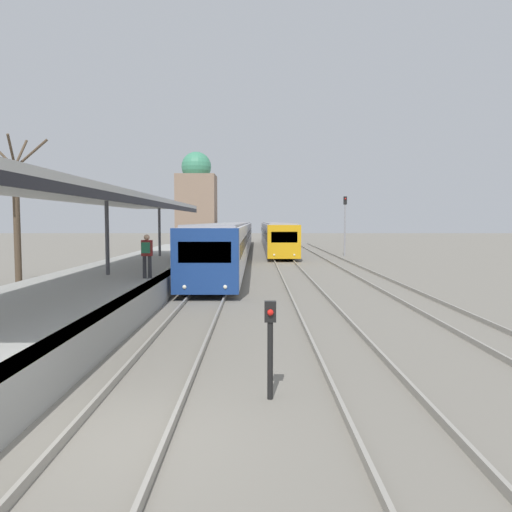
{
  "coord_description": "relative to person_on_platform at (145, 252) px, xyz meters",
  "views": [
    {
      "loc": [
        1.97,
        -6.85,
        3.1
      ],
      "look_at": [
        2.04,
        15.19,
        1.56
      ],
      "focal_mm": 35.0,
      "sensor_mm": 36.0,
      "label": 1
    }
  ],
  "objects": [
    {
      "name": "ground_plane",
      "position": [
        2.17,
        -11.96,
        -1.92
      ],
      "size": [
        240.0,
        240.0,
        0.0
      ],
      "primitive_type": "plane",
      "color": "slate"
    },
    {
      "name": "track_platform_line",
      "position": [
        2.17,
        -11.96,
        -1.84
      ],
      "size": [
        1.51,
        120.0,
        0.15
      ],
      "color": "gray",
      "rests_on": "ground_plane"
    },
    {
      "name": "track_middle_line",
      "position": [
        6.25,
        -11.96,
        -1.84
      ],
      "size": [
        1.51,
        120.0,
        0.15
      ],
      "color": "gray",
      "rests_on": "ground_plane"
    },
    {
      "name": "platform_canopy",
      "position": [
        -1.82,
        1.27,
        2.07
      ],
      "size": [
        4.0,
        27.25,
        3.18
      ],
      "color": "beige",
      "rests_on": "station_platform"
    },
    {
      "name": "person_on_platform",
      "position": [
        0.0,
        0.0,
        0.0
      ],
      "size": [
        0.4,
        0.4,
        1.66
      ],
      "color": "#2D2D33",
      "rests_on": "station_platform"
    },
    {
      "name": "train_near",
      "position": [
        2.17,
        26.33,
        -0.28
      ],
      "size": [
        2.64,
        52.15,
        2.95
      ],
      "color": "navy",
      "rests_on": "ground_plane"
    },
    {
      "name": "train_far",
      "position": [
        6.25,
        42.11,
        -0.29
      ],
      "size": [
        2.54,
        47.26,
        2.93
      ],
      "color": "gold",
      "rests_on": "ground_plane"
    },
    {
      "name": "signal_post_near",
      "position": [
        4.38,
        -10.3,
        -0.84
      ],
      "size": [
        0.2,
        0.22,
        1.73
      ],
      "color": "black",
      "rests_on": "ground_plane"
    },
    {
      "name": "signal_mast_far",
      "position": [
        11.92,
        24.83,
        1.36
      ],
      "size": [
        0.28,
        0.29,
        5.24
      ],
      "color": "gray",
      "rests_on": "ground_plane"
    },
    {
      "name": "distant_domed_building",
      "position": [
        -2.81,
        39.73,
        3.32
      ],
      "size": [
        4.49,
        4.49,
        11.13
      ],
      "color": "#89705B",
      "rests_on": "ground_plane"
    },
    {
      "name": "bare_tree_background",
      "position": [
        -7.46,
        5.37,
        1.4
      ],
      "size": [
        3.25,
        2.02,
        7.13
      ],
      "color": "#4C3D2D",
      "rests_on": "ground_plane"
    }
  ]
}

